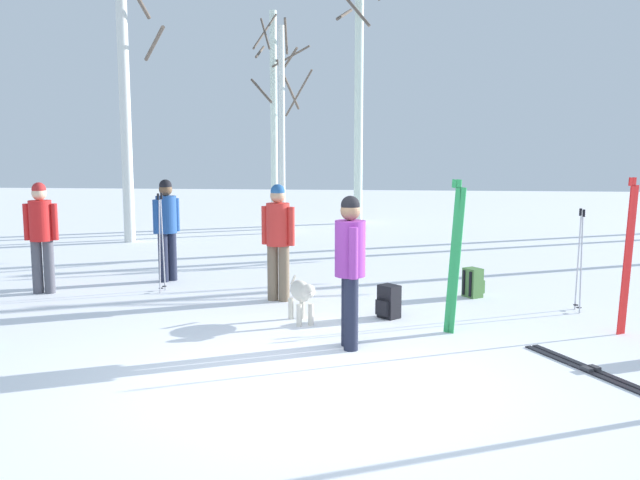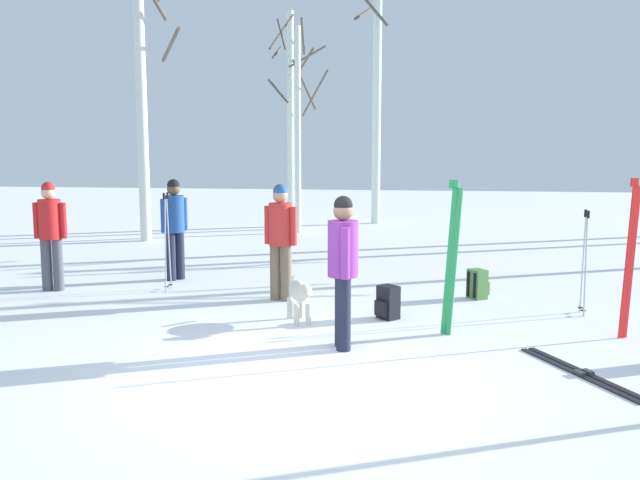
{
  "view_description": "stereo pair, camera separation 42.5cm",
  "coord_description": "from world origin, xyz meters",
  "px_view_note": "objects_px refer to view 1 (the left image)",
  "views": [
    {
      "loc": [
        0.71,
        -6.26,
        2.23
      ],
      "look_at": [
        -0.22,
        2.75,
        1.0
      ],
      "focal_mm": 38.07,
      "sensor_mm": 36.0,
      "label": 1
    },
    {
      "loc": [
        1.14,
        -6.2,
        2.23
      ],
      "look_at": [
        -0.22,
        2.75,
        1.0
      ],
      "focal_mm": 38.07,
      "sensor_mm": 36.0,
      "label": 2
    }
  ],
  "objects_px": {
    "person_2": "(41,230)",
    "ski_pair_planted_2": "(455,258)",
    "person_3": "(278,235)",
    "person_0": "(167,223)",
    "birch_tree_1": "(274,116)",
    "backpack_0": "(473,283)",
    "ski_pair_planted_0": "(628,257)",
    "ski_poles_0": "(580,257)",
    "birch_tree_3": "(359,87)",
    "ski_pair_lying_0": "(587,369)",
    "birch_tree_0": "(125,67)",
    "birch_tree_2": "(282,123)",
    "person_1": "(350,262)",
    "dog": "(302,293)",
    "backpack_1": "(389,302)",
    "ski_poles_1": "(161,240)"
  },
  "relations": [
    {
      "from": "person_2",
      "to": "ski_poles_0",
      "type": "xyz_separation_m",
      "value": [
        7.9,
        -0.37,
        -0.22
      ]
    },
    {
      "from": "ski_pair_planted_0",
      "to": "birch_tree_2",
      "type": "xyz_separation_m",
      "value": [
        -5.66,
        9.31,
        1.94
      ]
    },
    {
      "from": "person_3",
      "to": "ski_poles_1",
      "type": "bearing_deg",
      "value": 167.45
    },
    {
      "from": "person_0",
      "to": "birch_tree_1",
      "type": "relative_size",
      "value": 0.29
    },
    {
      "from": "person_1",
      "to": "birch_tree_1",
      "type": "bearing_deg",
      "value": 103.86
    },
    {
      "from": "dog",
      "to": "birch_tree_3",
      "type": "bearing_deg",
      "value": 89.25
    },
    {
      "from": "person_0",
      "to": "birch_tree_1",
      "type": "bearing_deg",
      "value": 85.68
    },
    {
      "from": "ski_poles_1",
      "to": "backpack_0",
      "type": "relative_size",
      "value": 3.51
    },
    {
      "from": "person_3",
      "to": "ski_pair_planted_2",
      "type": "height_order",
      "value": "ski_pair_planted_2"
    },
    {
      "from": "backpack_0",
      "to": "person_3",
      "type": "bearing_deg",
      "value": -169.27
    },
    {
      "from": "dog",
      "to": "ski_pair_lying_0",
      "type": "relative_size",
      "value": 0.52
    },
    {
      "from": "person_1",
      "to": "birch_tree_3",
      "type": "distance_m",
      "value": 13.15
    },
    {
      "from": "backpack_0",
      "to": "birch_tree_0",
      "type": "xyz_separation_m",
      "value": [
        -7.42,
        5.31,
        3.87
      ]
    },
    {
      "from": "ski_pair_planted_0",
      "to": "birch_tree_0",
      "type": "bearing_deg",
      "value": 141.29
    },
    {
      "from": "person_1",
      "to": "ski_poles_1",
      "type": "relative_size",
      "value": 1.11
    },
    {
      "from": "dog",
      "to": "ski_pair_lying_0",
      "type": "height_order",
      "value": "dog"
    },
    {
      "from": "ski_poles_0",
      "to": "ski_poles_1",
      "type": "height_order",
      "value": "ski_poles_1"
    },
    {
      "from": "person_2",
      "to": "birch_tree_0",
      "type": "height_order",
      "value": "birch_tree_0"
    },
    {
      "from": "ski_pair_planted_0",
      "to": "ski_pair_lying_0",
      "type": "height_order",
      "value": "ski_pair_planted_0"
    },
    {
      "from": "person_2",
      "to": "backpack_0",
      "type": "bearing_deg",
      "value": 3.55
    },
    {
      "from": "ski_pair_planted_0",
      "to": "ski_poles_1",
      "type": "xyz_separation_m",
      "value": [
        -6.36,
        1.77,
        -0.12
      ]
    },
    {
      "from": "ski_pair_planted_2",
      "to": "person_2",
      "type": "bearing_deg",
      "value": 164.49
    },
    {
      "from": "person_0",
      "to": "ski_pair_lying_0",
      "type": "bearing_deg",
      "value": -35.32
    },
    {
      "from": "person_1",
      "to": "person_2",
      "type": "xyz_separation_m",
      "value": [
        -4.88,
        2.41,
        0.0
      ]
    },
    {
      "from": "birch_tree_3",
      "to": "backpack_1",
      "type": "bearing_deg",
      "value": -85.2
    },
    {
      "from": "person_3",
      "to": "backpack_1",
      "type": "distance_m",
      "value": 1.99
    },
    {
      "from": "birch_tree_1",
      "to": "person_2",
      "type": "bearing_deg",
      "value": -104.13
    },
    {
      "from": "ski_pair_lying_0",
      "to": "birch_tree_0",
      "type": "height_order",
      "value": "birch_tree_0"
    },
    {
      "from": "ski_pair_lying_0",
      "to": "birch_tree_0",
      "type": "xyz_separation_m",
      "value": [
        -8.17,
        8.65,
        4.07
      ]
    },
    {
      "from": "person_2",
      "to": "birch_tree_0",
      "type": "bearing_deg",
      "value": 98.31
    },
    {
      "from": "person_0",
      "to": "ski_poles_0",
      "type": "height_order",
      "value": "person_0"
    },
    {
      "from": "ski_pair_planted_0",
      "to": "person_0",
      "type": "bearing_deg",
      "value": 158.23
    },
    {
      "from": "backpack_0",
      "to": "birch_tree_2",
      "type": "distance_m",
      "value": 8.88
    },
    {
      "from": "person_0",
      "to": "ski_pair_planted_2",
      "type": "distance_m",
      "value": 5.31
    },
    {
      "from": "ski_poles_0",
      "to": "backpack_1",
      "type": "bearing_deg",
      "value": -166.22
    },
    {
      "from": "ski_pair_lying_0",
      "to": "birch_tree_0",
      "type": "distance_m",
      "value": 12.57
    },
    {
      "from": "person_2",
      "to": "ski_pair_planted_2",
      "type": "relative_size",
      "value": 0.92
    },
    {
      "from": "person_0",
      "to": "ski_pair_planted_0",
      "type": "bearing_deg",
      "value": -21.77
    },
    {
      "from": "ski_pair_planted_0",
      "to": "birch_tree_1",
      "type": "height_order",
      "value": "birch_tree_1"
    },
    {
      "from": "ski_poles_0",
      "to": "birch_tree_1",
      "type": "bearing_deg",
      "value": 122.59
    },
    {
      "from": "ski_pair_planted_0",
      "to": "birch_tree_0",
      "type": "xyz_separation_m",
      "value": [
        -8.99,
        7.2,
        3.14
      ]
    },
    {
      "from": "ski_poles_0",
      "to": "backpack_0",
      "type": "bearing_deg",
      "value": 149.49
    },
    {
      "from": "ski_pair_planted_2",
      "to": "dog",
      "type": "bearing_deg",
      "value": 170.8
    },
    {
      "from": "person_1",
      "to": "ski_pair_planted_2",
      "type": "distance_m",
      "value": 1.41
    },
    {
      "from": "dog",
      "to": "ski_poles_1",
      "type": "xyz_separation_m",
      "value": [
        -2.41,
        1.67,
        0.44
      ]
    },
    {
      "from": "ski_pair_lying_0",
      "to": "ski_pair_planted_2",
      "type": "bearing_deg",
      "value": 134.94
    },
    {
      "from": "ski_pair_planted_2",
      "to": "ski_pair_lying_0",
      "type": "height_order",
      "value": "ski_pair_planted_2"
    },
    {
      "from": "person_2",
      "to": "ski_pair_planted_0",
      "type": "xyz_separation_m",
      "value": [
        8.15,
        -1.49,
        -0.04
      ]
    },
    {
      "from": "ski_pair_planted_2",
      "to": "birch_tree_3",
      "type": "xyz_separation_m",
      "value": [
        -1.74,
        12.07,
        3.06
      ]
    },
    {
      "from": "person_2",
      "to": "backpack_0",
      "type": "xyz_separation_m",
      "value": [
        6.58,
        0.41,
        -0.77
      ]
    }
  ]
}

